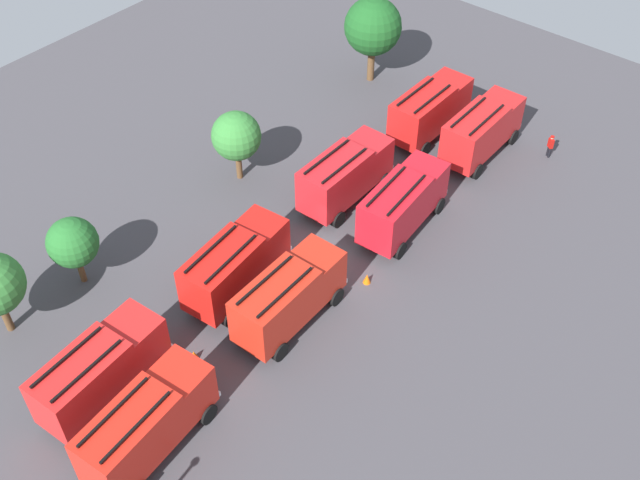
# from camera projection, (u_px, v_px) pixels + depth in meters

# --- Properties ---
(ground_plane) EXTENTS (66.70, 66.70, 0.00)m
(ground_plane) POSITION_uv_depth(u_px,v_px,m) (320.00, 257.00, 46.25)
(ground_plane) COLOR #423F44
(fire_truck_0) EXTENTS (7.41, 3.35, 3.88)m
(fire_truck_0) POSITION_uv_depth(u_px,v_px,m) (147.00, 423.00, 35.49)
(fire_truck_0) COLOR red
(fire_truck_0) RESTS_ON ground
(fire_truck_1) EXTENTS (7.27, 2.94, 3.88)m
(fire_truck_1) POSITION_uv_depth(u_px,v_px,m) (289.00, 295.00, 41.13)
(fire_truck_1) COLOR red
(fire_truck_1) RESTS_ON ground
(fire_truck_2) EXTENTS (7.39, 3.28, 3.88)m
(fire_truck_2) POSITION_uv_depth(u_px,v_px,m) (403.00, 202.00, 46.56)
(fire_truck_2) COLOR red
(fire_truck_2) RESTS_ON ground
(fire_truck_3) EXTENTS (7.24, 2.85, 3.88)m
(fire_truck_3) POSITION_uv_depth(u_px,v_px,m) (482.00, 129.00, 51.92)
(fire_truck_3) COLOR red
(fire_truck_3) RESTS_ON ground
(fire_truck_4) EXTENTS (7.38, 3.24, 3.88)m
(fire_truck_4) POSITION_uv_depth(u_px,v_px,m) (100.00, 370.00, 37.63)
(fire_truck_4) COLOR red
(fire_truck_4) RESTS_ON ground
(fire_truck_5) EXTENTS (7.42, 3.39, 3.88)m
(fire_truck_5) POSITION_uv_depth(u_px,v_px,m) (235.00, 264.00, 42.84)
(fire_truck_5) COLOR red
(fire_truck_5) RESTS_ON ground
(fire_truck_6) EXTENTS (7.23, 2.83, 3.88)m
(fire_truck_6) POSITION_uv_depth(u_px,v_px,m) (345.00, 174.00, 48.51)
(fire_truck_6) COLOR red
(fire_truck_6) RESTS_ON ground
(fire_truck_7) EXTENTS (7.22, 2.80, 3.88)m
(fire_truck_7) POSITION_uv_depth(u_px,v_px,m) (430.00, 109.00, 53.66)
(fire_truck_7) COLOR red
(fire_truck_7) RESTS_ON ground
(firefighter_0) EXTENTS (0.44, 0.48, 1.70)m
(firefighter_0) POSITION_uv_depth(u_px,v_px,m) (550.00, 145.00, 52.62)
(firefighter_0) COLOR black
(firefighter_0) RESTS_ON ground
(firefighter_1) EXTENTS (0.47, 0.46, 1.79)m
(firefighter_1) POSITION_uv_depth(u_px,v_px,m) (200.00, 265.00, 44.32)
(firefighter_1) COLOR black
(firefighter_1) RESTS_ON ground
(tree_1) EXTENTS (2.92, 2.92, 4.52)m
(tree_1) POSITION_uv_depth(u_px,v_px,m) (73.00, 243.00, 42.76)
(tree_1) COLOR brown
(tree_1) RESTS_ON ground
(tree_2) EXTENTS (3.24, 3.24, 5.03)m
(tree_2) POSITION_uv_depth(u_px,v_px,m) (236.00, 136.00, 49.31)
(tree_2) COLOR brown
(tree_2) RESTS_ON ground
(tree_3) EXTENTS (4.33, 4.33, 6.72)m
(tree_3) POSITION_uv_depth(u_px,v_px,m) (373.00, 27.00, 57.20)
(tree_3) COLOR brown
(tree_3) RESTS_ON ground
(traffic_cone_0) EXTENTS (0.46, 0.46, 0.66)m
(traffic_cone_0) POSITION_uv_depth(u_px,v_px,m) (194.00, 355.00, 40.53)
(traffic_cone_0) COLOR #F2600C
(traffic_cone_0) RESTS_ON ground
(traffic_cone_1) EXTENTS (0.46, 0.46, 0.65)m
(traffic_cone_1) POSITION_uv_depth(u_px,v_px,m) (367.00, 279.00, 44.51)
(traffic_cone_1) COLOR #F2600C
(traffic_cone_1) RESTS_ON ground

